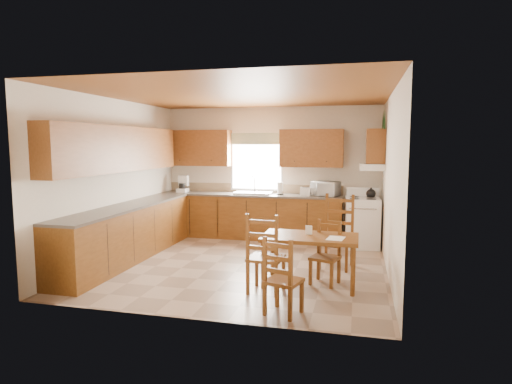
% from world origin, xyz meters
% --- Properties ---
extents(floor, '(4.50, 4.50, 0.00)m').
position_xyz_m(floor, '(0.00, 0.00, 0.00)').
color(floor, gray).
rests_on(floor, ground).
extents(ceiling, '(4.50, 4.50, 0.00)m').
position_xyz_m(ceiling, '(0.00, 0.00, 2.70)').
color(ceiling, brown).
rests_on(ceiling, floor).
extents(wall_left, '(4.50, 4.50, 0.00)m').
position_xyz_m(wall_left, '(-2.25, 0.00, 1.35)').
color(wall_left, beige).
rests_on(wall_left, floor).
extents(wall_right, '(4.50, 4.50, 0.00)m').
position_xyz_m(wall_right, '(2.25, 0.00, 1.35)').
color(wall_right, beige).
rests_on(wall_right, floor).
extents(wall_back, '(4.50, 4.50, 0.00)m').
position_xyz_m(wall_back, '(0.00, 2.25, 1.35)').
color(wall_back, beige).
rests_on(wall_back, floor).
extents(wall_front, '(4.50, 4.50, 0.00)m').
position_xyz_m(wall_front, '(0.00, -2.25, 1.35)').
color(wall_front, beige).
rests_on(wall_front, floor).
extents(lower_cab_back, '(3.75, 0.60, 0.88)m').
position_xyz_m(lower_cab_back, '(-0.38, 1.95, 0.44)').
color(lower_cab_back, brown).
rests_on(lower_cab_back, floor).
extents(lower_cab_left, '(0.60, 3.60, 0.88)m').
position_xyz_m(lower_cab_left, '(-1.95, -0.15, 0.44)').
color(lower_cab_left, brown).
rests_on(lower_cab_left, floor).
extents(counter_back, '(3.75, 0.63, 0.04)m').
position_xyz_m(counter_back, '(-0.38, 1.95, 0.90)').
color(counter_back, '#4D453F').
rests_on(counter_back, lower_cab_back).
extents(counter_left, '(0.63, 3.60, 0.04)m').
position_xyz_m(counter_left, '(-1.95, -0.15, 0.90)').
color(counter_left, '#4D453F').
rests_on(counter_left, lower_cab_left).
extents(backsplash, '(3.75, 0.01, 0.18)m').
position_xyz_m(backsplash, '(-0.38, 2.24, 1.01)').
color(backsplash, '#8E7758').
rests_on(backsplash, counter_back).
extents(upper_cab_back_left, '(1.41, 0.33, 0.75)m').
position_xyz_m(upper_cab_back_left, '(-1.55, 2.08, 1.85)').
color(upper_cab_back_left, brown).
rests_on(upper_cab_back_left, wall_back).
extents(upper_cab_back_right, '(1.25, 0.33, 0.75)m').
position_xyz_m(upper_cab_back_right, '(0.86, 2.08, 1.85)').
color(upper_cab_back_right, brown).
rests_on(upper_cab_back_right, wall_back).
extents(upper_cab_left, '(0.33, 3.60, 0.75)m').
position_xyz_m(upper_cab_left, '(-2.08, -0.15, 1.85)').
color(upper_cab_left, brown).
rests_on(upper_cab_left, wall_left).
extents(upper_cab_stove, '(0.33, 0.62, 0.62)m').
position_xyz_m(upper_cab_stove, '(2.08, 1.65, 1.90)').
color(upper_cab_stove, brown).
rests_on(upper_cab_stove, wall_right).
extents(range_hood, '(0.44, 0.62, 0.12)m').
position_xyz_m(range_hood, '(2.03, 1.65, 1.52)').
color(range_hood, silver).
rests_on(range_hood, wall_right).
extents(window_frame, '(1.13, 0.02, 1.18)m').
position_xyz_m(window_frame, '(-0.30, 2.22, 1.55)').
color(window_frame, silver).
rests_on(window_frame, wall_back).
extents(window_pane, '(1.05, 0.01, 1.10)m').
position_xyz_m(window_pane, '(-0.30, 2.21, 1.55)').
color(window_pane, white).
rests_on(window_pane, wall_back).
extents(window_valance, '(1.19, 0.01, 0.24)m').
position_xyz_m(window_valance, '(-0.30, 2.19, 2.05)').
color(window_valance, '#415B36').
rests_on(window_valance, wall_back).
extents(sink_basin, '(0.75, 0.45, 0.04)m').
position_xyz_m(sink_basin, '(-0.30, 1.95, 0.94)').
color(sink_basin, silver).
rests_on(sink_basin, counter_back).
extents(pine_decal_a, '(0.22, 0.22, 0.36)m').
position_xyz_m(pine_decal_a, '(2.21, 1.33, 2.38)').
color(pine_decal_a, '#163C19').
rests_on(pine_decal_a, wall_right).
extents(pine_decal_b, '(0.22, 0.22, 0.36)m').
position_xyz_m(pine_decal_b, '(2.21, 1.65, 2.42)').
color(pine_decal_b, '#163C19').
rests_on(pine_decal_b, wall_right).
extents(pine_decal_c, '(0.22, 0.22, 0.36)m').
position_xyz_m(pine_decal_c, '(2.21, 1.97, 2.38)').
color(pine_decal_c, '#163C19').
rests_on(pine_decal_c, wall_right).
extents(stove, '(0.66, 0.68, 0.91)m').
position_xyz_m(stove, '(1.88, 1.67, 0.46)').
color(stove, silver).
rests_on(stove, floor).
extents(coffeemaker, '(0.23, 0.25, 0.31)m').
position_xyz_m(coffeemaker, '(-1.85, 1.93, 1.07)').
color(coffeemaker, silver).
rests_on(coffeemaker, counter_back).
extents(paper_towel, '(0.11, 0.11, 0.25)m').
position_xyz_m(paper_towel, '(0.25, 1.94, 1.05)').
color(paper_towel, white).
rests_on(paper_towel, counter_back).
extents(toaster, '(0.21, 0.14, 0.16)m').
position_xyz_m(toaster, '(0.77, 1.93, 1.00)').
color(toaster, silver).
rests_on(toaster, counter_back).
extents(microwave, '(0.56, 0.48, 0.28)m').
position_xyz_m(microwave, '(1.16, 1.95, 1.06)').
color(microwave, silver).
rests_on(microwave, counter_back).
extents(dining_table, '(1.29, 0.74, 0.69)m').
position_xyz_m(dining_table, '(1.17, -0.77, 0.35)').
color(dining_table, brown).
rests_on(dining_table, floor).
extents(chair_near_left, '(0.48, 0.46, 1.05)m').
position_xyz_m(chair_near_left, '(0.64, -1.18, 0.52)').
color(chair_near_left, brown).
rests_on(chair_near_left, floor).
extents(chair_near_right, '(0.47, 0.46, 0.90)m').
position_xyz_m(chair_near_right, '(0.99, -1.86, 0.45)').
color(chair_near_right, brown).
rests_on(chair_near_right, floor).
extents(chair_far_left, '(0.55, 0.53, 1.14)m').
position_xyz_m(chair_far_left, '(1.48, 0.16, 0.57)').
color(chair_far_left, brown).
rests_on(chair_far_left, floor).
extents(chair_far_right, '(0.45, 0.44, 0.87)m').
position_xyz_m(chair_far_right, '(1.37, -0.69, 0.43)').
color(chair_far_right, brown).
rests_on(chair_far_right, floor).
extents(table_paper, '(0.26, 0.32, 0.00)m').
position_xyz_m(table_paper, '(1.52, -0.86, 0.69)').
color(table_paper, white).
rests_on(table_paper, dining_table).
extents(table_card, '(0.09, 0.03, 0.12)m').
position_xyz_m(table_card, '(1.14, -0.69, 0.75)').
color(table_card, white).
rests_on(table_card, dining_table).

